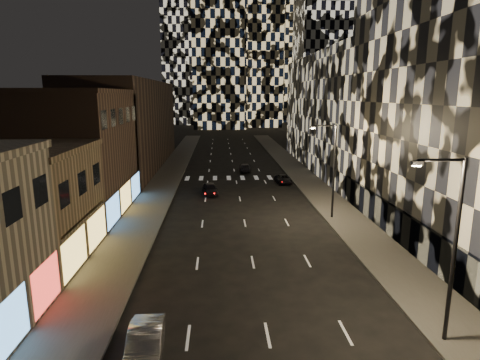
{
  "coord_description": "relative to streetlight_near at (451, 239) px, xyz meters",
  "views": [
    {
      "loc": [
        -2.34,
        -7.05,
        11.9
      ],
      "look_at": [
        -0.9,
        20.47,
        6.0
      ],
      "focal_mm": 30.0,
      "sensor_mm": 36.0,
      "label": 1
    }
  ],
  "objects": [
    {
      "name": "car_silver_parked",
      "position": [
        -14.15,
        -0.62,
        -4.62
      ],
      "size": [
        1.82,
        4.53,
        1.46
      ],
      "primitive_type": "imported",
      "rotation": [
        0.0,
        0.0,
        0.06
      ],
      "color": "gray",
      "rests_on": "ground"
    },
    {
      "name": "car_dark_midlane",
      "position": [
        -11.85,
        30.25,
        -4.65
      ],
      "size": [
        2.2,
        4.31,
        1.4
      ],
      "primitive_type": "imported",
      "rotation": [
        0.0,
        0.0,
        0.14
      ],
      "color": "black",
      "rests_on": "ground"
    },
    {
      "name": "car_dark_oncoming",
      "position": [
        -6.68,
        44.73,
        -4.72
      ],
      "size": [
        1.96,
        4.41,
        1.26
      ],
      "primitive_type": "imported",
      "rotation": [
        0.0,
        0.0,
        3.1
      ],
      "color": "black",
      "rests_on": "ground"
    },
    {
      "name": "sidewalk_left",
      "position": [
        -18.35,
        40.0,
        -5.28
      ],
      "size": [
        4.0,
        120.0,
        0.15
      ],
      "primitive_type": "cube",
      "color": "#47443F",
      "rests_on": "ground"
    },
    {
      "name": "midrise_base",
      "position": [
        3.95,
        14.5,
        -3.85
      ],
      "size": [
        0.6,
        25.0,
        3.0
      ],
      "primitive_type": "cube",
      "color": "#383838",
      "rests_on": "ground"
    },
    {
      "name": "sidewalk_right",
      "position": [
        1.65,
        40.0,
        -5.28
      ],
      "size": [
        4.0,
        120.0,
        0.15
      ],
      "primitive_type": "cube",
      "color": "#47443F",
      "rests_on": "ground"
    },
    {
      "name": "streetlight_far",
      "position": [
        0.0,
        20.0,
        0.0
      ],
      "size": [
        2.55,
        0.25,
        9.0
      ],
      "color": "black",
      "rests_on": "sidewalk_right"
    },
    {
      "name": "car_dark_rightlane",
      "position": [
        -1.98,
        36.05,
        -4.79
      ],
      "size": [
        2.14,
        4.16,
        1.12
      ],
      "primitive_type": "imported",
      "rotation": [
        0.0,
        0.0,
        0.07
      ],
      "color": "black",
      "rests_on": "ground"
    },
    {
      "name": "midrise_filler_right",
      "position": [
        11.65,
        47.0,
        3.65
      ],
      "size": [
        16.0,
        40.0,
        18.0
      ],
      "primitive_type": "cube",
      "color": "#232326",
      "rests_on": "ground"
    },
    {
      "name": "retail_brown",
      "position": [
        -25.35,
        23.5,
        0.65
      ],
      "size": [
        10.0,
        15.0,
        12.0
      ],
      "primitive_type": "cube",
      "color": "#493429",
      "rests_on": "ground"
    },
    {
      "name": "retail_filler_left",
      "position": [
        -25.35,
        50.0,
        1.65
      ],
      "size": [
        10.0,
        40.0,
        14.0
      ],
      "primitive_type": "cube",
      "color": "#493429",
      "rests_on": "ground"
    },
    {
      "name": "retail_tan",
      "position": [
        -25.35,
        11.0,
        -1.35
      ],
      "size": [
        10.0,
        10.0,
        8.0
      ],
      "primitive_type": "cube",
      "color": "#7F6A4C",
      "rests_on": "ground"
    },
    {
      "name": "curb_right",
      "position": [
        -0.45,
        40.0,
        -5.28
      ],
      "size": [
        0.2,
        120.0,
        0.15
      ],
      "primitive_type": "cube",
      "color": "#4C4C47",
      "rests_on": "ground"
    },
    {
      "name": "streetlight_near",
      "position": [
        0.0,
        0.0,
        0.0
      ],
      "size": [
        2.55,
        0.25,
        9.0
      ],
      "color": "black",
      "rests_on": "sidewalk_right"
    },
    {
      "name": "curb_left",
      "position": [
        -16.25,
        40.0,
        -5.28
      ],
      "size": [
        0.2,
        120.0,
        0.15
      ],
      "primitive_type": "cube",
      "color": "#4C4C47",
      "rests_on": "ground"
    }
  ]
}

